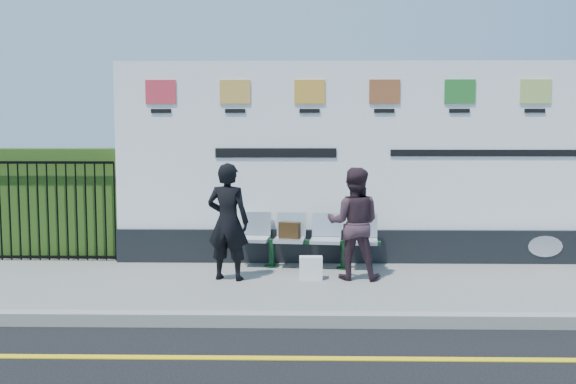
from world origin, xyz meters
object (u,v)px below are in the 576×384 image
(woman_left, at_px, (228,222))
(bench, at_px, (308,253))
(billboard, at_px, (383,176))
(woman_right, at_px, (354,223))

(woman_left, bearing_deg, bench, -130.89)
(billboard, xyz_separation_m, bench, (-1.13, -0.46, -1.09))
(woman_left, bearing_deg, woman_right, -163.15)
(bench, bearing_deg, woman_right, -41.35)
(woman_left, relative_size, woman_right, 1.04)
(woman_left, distance_m, woman_right, 1.68)
(billboard, distance_m, woman_left, 2.56)
(billboard, relative_size, woman_left, 5.13)
(billboard, xyz_separation_m, woman_right, (-0.52, -1.12, -0.55))
(bench, bearing_deg, woman_left, -138.48)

